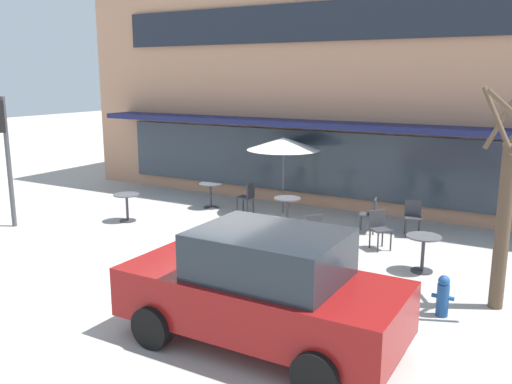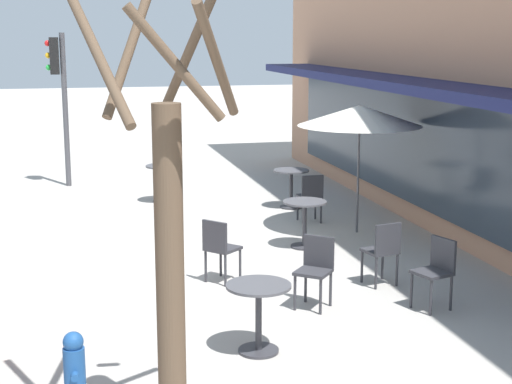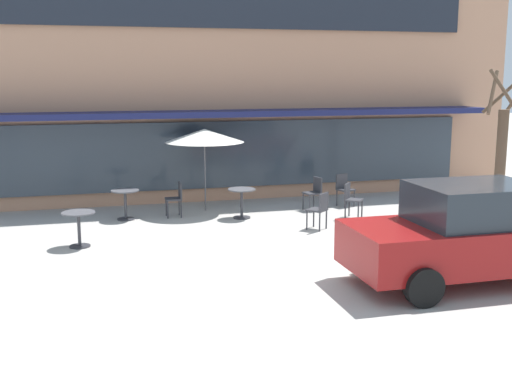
# 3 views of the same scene
# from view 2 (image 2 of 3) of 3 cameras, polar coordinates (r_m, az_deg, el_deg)

# --- Properties ---
(ground_plane) EXTENTS (80.00, 80.00, 0.00)m
(ground_plane) POSITION_cam_2_polar(r_m,az_deg,el_deg) (12.06, -13.00, -5.09)
(ground_plane) COLOR #ADA8A0
(cafe_table_near_wall) EXTENTS (0.70, 0.70, 0.76)m
(cafe_table_near_wall) POSITION_cam_2_polar(r_m,az_deg,el_deg) (15.39, 2.57, 0.73)
(cafe_table_near_wall) COLOR #333338
(cafe_table_near_wall) RESTS_ON ground
(cafe_table_streetside) EXTENTS (0.70, 0.70, 0.76)m
(cafe_table_streetside) POSITION_cam_2_polar(r_m,az_deg,el_deg) (8.44, 0.19, -8.31)
(cafe_table_streetside) COLOR #333338
(cafe_table_streetside) RESTS_ON ground
(cafe_table_by_tree) EXTENTS (0.70, 0.70, 0.76)m
(cafe_table_by_tree) POSITION_cam_2_polar(r_m,az_deg,el_deg) (16.02, -6.77, 1.08)
(cafe_table_by_tree) COLOR #333338
(cafe_table_by_tree) RESTS_ON ground
(cafe_table_mid_patio) EXTENTS (0.70, 0.70, 0.76)m
(cafe_table_mid_patio) POSITION_cam_2_polar(r_m,az_deg,el_deg) (12.53, 3.55, -1.75)
(cafe_table_mid_patio) COLOR #333338
(cafe_table_mid_patio) RESTS_ON ground
(patio_umbrella_green_folded) EXTENTS (2.10, 2.10, 2.20)m
(patio_umbrella_green_folded) POSITION_cam_2_polar(r_m,az_deg,el_deg) (13.34, 7.55, 5.54)
(patio_umbrella_green_folded) COLOR #4C4C51
(patio_umbrella_green_folded) RESTS_ON ground
(cafe_chair_0) EXTENTS (0.40, 0.40, 0.89)m
(cafe_chair_0) POSITION_cam_2_polar(r_m,az_deg,el_deg) (14.18, 4.00, -0.17)
(cafe_chair_0) COLOR #333338
(cafe_chair_0) RESTS_ON ground
(cafe_chair_1) EXTENTS (0.47, 0.47, 0.89)m
(cafe_chair_1) POSITION_cam_2_polar(r_m,az_deg,el_deg) (10.74, 9.24, -4.07)
(cafe_chair_1) COLOR #333338
(cafe_chair_1) RESTS_ON ground
(cafe_chair_2) EXTENTS (0.56, 0.56, 0.89)m
(cafe_chair_2) POSITION_cam_2_polar(r_m,az_deg,el_deg) (10.75, -2.68, -3.92)
(cafe_chair_2) COLOR #333338
(cafe_chair_2) RESTS_ON ground
(cafe_chair_3) EXTENTS (0.51, 0.51, 0.89)m
(cafe_chair_3) POSITION_cam_2_polar(r_m,az_deg,el_deg) (10.01, 13.00, -5.37)
(cafe_chair_3) COLOR #333338
(cafe_chair_3) RESTS_ON ground
(cafe_chair_4) EXTENTS (0.56, 0.56, 0.89)m
(cafe_chair_4) POSITION_cam_2_polar(r_m,az_deg,el_deg) (9.84, 4.35, -5.39)
(cafe_chair_4) COLOR #333338
(cafe_chair_4) RESTS_ON ground
(street_tree) EXTENTS (1.27, 1.39, 3.74)m
(street_tree) POSITION_cam_2_polar(r_m,az_deg,el_deg) (6.44, -6.43, -3.10)
(street_tree) COLOR brown
(street_tree) RESTS_ON ground
(traffic_light_pole) EXTENTS (0.26, 0.44, 3.40)m
(traffic_light_pole) POSITION_cam_2_polar(r_m,az_deg,el_deg) (17.94, -14.10, 7.65)
(traffic_light_pole) COLOR #47474C
(traffic_light_pole) RESTS_ON ground
(fire_hydrant) EXTENTS (0.36, 0.20, 0.71)m
(fire_hydrant) POSITION_cam_2_polar(r_m,az_deg,el_deg) (7.56, -13.07, -12.36)
(fire_hydrant) COLOR #1E4C8C
(fire_hydrant) RESTS_ON ground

